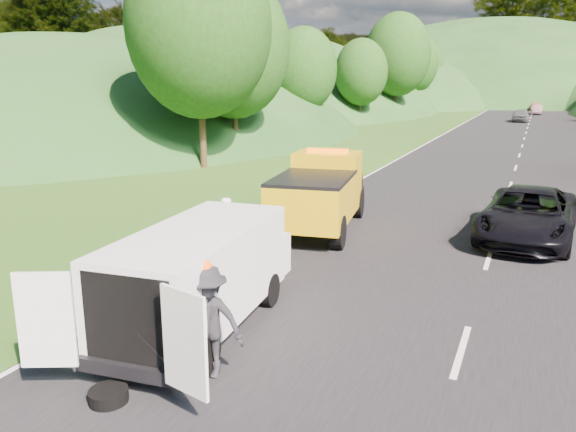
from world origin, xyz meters
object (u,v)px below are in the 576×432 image
at_px(child, 205,287).
at_px(spare_tire, 109,403).
at_px(worker, 209,376).
at_px(tow_truck, 320,192).
at_px(passing_suv, 526,240).
at_px(woman, 229,258).
at_px(suitcase, 203,243).
at_px(white_van, 202,272).

height_order(child, spare_tire, child).
bearing_deg(worker, tow_truck, 87.57).
height_order(tow_truck, passing_suv, tow_truck).
distance_m(tow_truck, woman, 4.31).
relative_size(tow_truck, woman, 3.67).
height_order(tow_truck, child, tow_truck).
xyz_separation_m(tow_truck, suitcase, (-2.13, -3.81, -0.96)).
relative_size(woman, spare_tire, 2.82).
xyz_separation_m(tow_truck, worker, (1.66, -9.67, -1.25)).
bearing_deg(woman, child, 177.47).
xyz_separation_m(spare_tire, passing_suv, (5.62, 12.34, 0.00)).
bearing_deg(tow_truck, white_van, -94.72).
bearing_deg(worker, woman, 104.42).
distance_m(worker, suitcase, 6.98).
relative_size(worker, passing_suv, 0.34).
bearing_deg(woman, tow_truck, -34.39).
xyz_separation_m(tow_truck, woman, (-1.21, -3.94, -1.25)).
height_order(white_van, worker, white_van).
bearing_deg(woman, passing_suv, -72.01).
height_order(child, worker, worker).
bearing_deg(worker, spare_tire, -139.37).
height_order(woman, worker, worker).
distance_m(tow_truck, passing_suv, 6.56).
distance_m(woman, worker, 6.41).
bearing_deg(suitcase, worker, -57.12).
distance_m(white_van, spare_tire, 3.10).
xyz_separation_m(worker, suitcase, (-3.79, 5.86, 0.30)).
xyz_separation_m(woman, suitcase, (-0.92, 0.13, 0.30)).
height_order(tow_truck, white_van, tow_truck).
distance_m(child, spare_tire, 5.01).
height_order(woman, suitcase, woman).
distance_m(child, passing_suv, 10.21).
distance_m(tow_truck, spare_tire, 11.06).
height_order(woman, passing_suv, woman).
relative_size(woman, passing_suv, 0.30).
xyz_separation_m(suitcase, passing_suv, (8.42, 5.18, -0.30)).
height_order(child, suitcase, suitcase).
bearing_deg(child, worker, -44.78).
xyz_separation_m(white_van, worker, (1.08, -1.57, -1.18)).
relative_size(white_van, suitcase, 10.20).
relative_size(suitcase, spare_tire, 0.99).
relative_size(worker, suitcase, 3.23).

